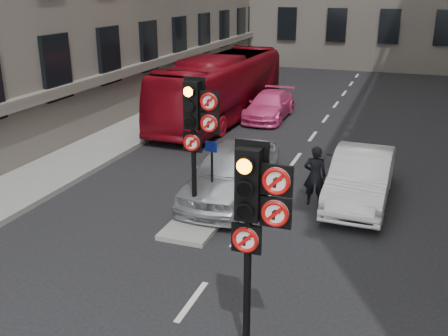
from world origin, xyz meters
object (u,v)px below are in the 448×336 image
Objects in this scene: car_silver at (232,172)px; bus_red at (221,87)px; signal_far at (196,121)px; motorcyclist at (315,176)px; motorcycle at (335,164)px; car_white at (361,177)px; info_sign at (212,167)px; signal_near at (254,208)px; car_pink at (269,106)px.

car_silver is 9.10m from bus_red.
signal_far reaches higher than motorcyclist.
signal_far is 2.37× the size of motorcycle.
signal_far is 0.78× the size of car_silver.
signal_far is 5.06m from car_white.
motorcycle is at bearing 47.28° from car_silver.
bus_red reaches higher than motorcyclist.
motorcycle is 0.80× the size of info_sign.
signal_far is 1.55m from info_sign.
motorcyclist is (-1.14, -0.63, 0.12)m from car_white.
car_white is at bearing 40.33° from signal_far.
signal_near is 8.87m from motorcycle.
motorcyclist reaches higher than car_pink.
signal_far reaches higher than car_pink.
signal_near is at bearing -88.89° from motorcycle.
bus_red is at bearing 112.05° from signal_near.
bus_red is at bearing 107.28° from signal_far.
car_white is 1.07× the size of car_pink.
car_pink is 0.40× the size of bus_red.
car_silver is at bearing -162.74° from car_white.
signal_near is 1.00× the size of signal_far.
info_sign is (-2.32, -1.64, 0.51)m from motorcyclist.
car_pink is 2.13× the size of info_sign.
signal_far is 2.15× the size of motorcyclist.
signal_near is at bearing -96.97° from car_white.
car_silver reaches higher than car_pink.
signal_near is 0.78× the size of car_silver.
bus_red is at bearing -159.68° from car_pink.
signal_far is at bearing -118.40° from motorcycle.
car_pink is at bearing 121.88° from motorcycle.
motorcyclist is at bearing -150.52° from car_white.
car_pink is 10.54m from info_sign.
info_sign is (-0.09, -1.27, 0.57)m from car_silver.
signal_near is 6.62m from motorcyclist.
car_pink is (-4.80, 8.16, -0.13)m from car_white.
car_pink is (-1.25, 11.17, -2.12)m from signal_far.
signal_near reaches higher than motorcyclist.
motorcyclist is 2.89m from info_sign.
signal_near is 4.77m from signal_far.
motorcycle is at bearing 60.30° from signal_far.
motorcycle is at bearing -104.81° from motorcyclist.
signal_near is at bearing -67.37° from car_silver.
car_pink is at bearing 96.39° from signal_far.
motorcyclist is (2.40, 2.38, -1.87)m from signal_far.
car_pink is 7.62m from motorcycle.
info_sign is at bearing -69.12° from bus_red.
signal_near reaches higher than car_silver.
car_silver is 3.59m from motorcycle.
car_silver is 3.03× the size of motorcycle.
signal_far is at bearing -70.78° from bus_red.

